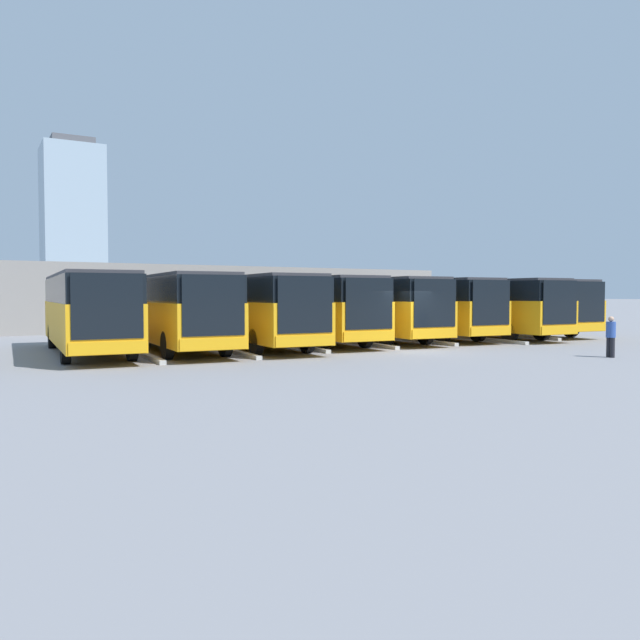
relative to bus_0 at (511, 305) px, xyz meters
The scene contains 19 objects.
ground_plane 13.57m from the bus_0, 27.10° to the left, with size 600.00×600.00×0.00m, color gray.
bus_0 is the anchor object (origin of this frame).
curb_divider_0 2.93m from the bus_0, 44.28° to the left, with size 0.24×6.91×0.15m, color #B2B2AD.
bus_1 3.56m from the bus_0, 15.95° to the left, with size 3.01×11.39×3.15m.
curb_divider_1 6.02m from the bus_0, 27.27° to the left, with size 0.24×6.91×0.15m, color #B2B2AD.
bus_2 6.85m from the bus_0, ahead, with size 3.01×11.39×3.15m.
curb_divider_2 8.88m from the bus_0, 10.88° to the left, with size 0.24×6.91×0.15m, color #B2B2AD.
bus_3 10.27m from the bus_0, ahead, with size 3.01×11.39×3.15m.
curb_divider_3 12.23m from the bus_0, ahead, with size 0.24×6.91×0.15m, color #B2B2AD.
bus_4 13.69m from the bus_0, ahead, with size 3.01×11.39×3.15m.
curb_divider_4 15.60m from the bus_0, ahead, with size 0.24×6.91×0.15m, color #B2B2AD.
bus_5 17.15m from the bus_0, ahead, with size 3.01×11.39×3.15m.
curb_divider_5 19.11m from the bus_0, ahead, with size 0.24×6.91×0.15m, color #B2B2AD.
bus_6 20.56m from the bus_0, ahead, with size 3.01×11.39×3.15m.
curb_divider_6 22.47m from the bus_0, ahead, with size 0.24×6.91×0.15m, color #B2B2AD.
bus_7 23.98m from the bus_0, ahead, with size 3.01×11.39×3.15m.
pedestrian 13.77m from the bus_0, 58.77° to the left, with size 0.41×0.41×1.54m.
station_building 21.99m from the bus_0, 56.97° to the right, with size 32.67×14.48×4.29m.
office_tower 186.13m from the bus_0, 90.29° to the right, with size 18.03×18.03×51.35m.
Camera 1 is at (16.02, 20.53, 2.34)m, focal length 35.00 mm.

